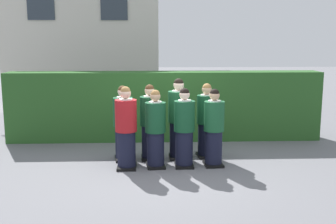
% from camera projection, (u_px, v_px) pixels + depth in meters
% --- Properties ---
extents(ground_plane, '(60.00, 60.00, 0.00)m').
position_uv_depth(ground_plane, '(169.00, 166.00, 8.04)').
color(ground_plane, slate).
extents(student_in_red_blazer, '(0.42, 0.46, 1.61)m').
position_uv_depth(student_in_red_blazer, '(126.00, 130.00, 7.81)').
color(student_in_red_blazer, black).
rests_on(student_in_red_blazer, ground).
extents(student_front_row_1, '(0.40, 0.51, 1.54)m').
position_uv_depth(student_front_row_1, '(156.00, 131.00, 7.89)').
color(student_front_row_1, black).
rests_on(student_front_row_1, ground).
extents(student_front_row_2, '(0.41, 0.45, 1.57)m').
position_uv_depth(student_front_row_2, '(184.00, 130.00, 7.93)').
color(student_front_row_2, black).
rests_on(student_front_row_2, ground).
extents(student_front_row_3, '(0.40, 0.47, 1.55)m').
position_uv_depth(student_front_row_3, '(214.00, 130.00, 7.99)').
color(student_front_row_3, black).
rests_on(student_front_row_3, ground).
extents(student_rear_row_0, '(0.42, 0.52, 1.57)m').
position_uv_depth(student_rear_row_0, '(123.00, 125.00, 8.37)').
color(student_rear_row_0, black).
rests_on(student_rear_row_0, ground).
extents(student_rear_row_1, '(0.41, 0.47, 1.58)m').
position_uv_depth(student_rear_row_1, '(150.00, 124.00, 8.42)').
color(student_rear_row_1, black).
rests_on(student_rear_row_1, ground).
extents(student_rear_row_2, '(0.44, 0.53, 1.70)m').
position_uv_depth(student_rear_row_2, '(179.00, 121.00, 8.48)').
color(student_rear_row_2, black).
rests_on(student_rear_row_2, ground).
extents(student_rear_row_3, '(0.41, 0.52, 1.59)m').
position_uv_depth(student_rear_row_3, '(206.00, 122.00, 8.60)').
color(student_rear_row_3, black).
rests_on(student_rear_row_3, ground).
extents(hedge, '(7.74, 0.70, 1.71)m').
position_uv_depth(hedge, '(165.00, 106.00, 10.13)').
color(hedge, '#285623').
rests_on(hedge, ground).
extents(school_building_main, '(5.72, 3.90, 7.58)m').
position_uv_depth(school_building_main, '(86.00, 3.00, 15.24)').
color(school_building_main, beige).
rests_on(school_building_main, ground).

